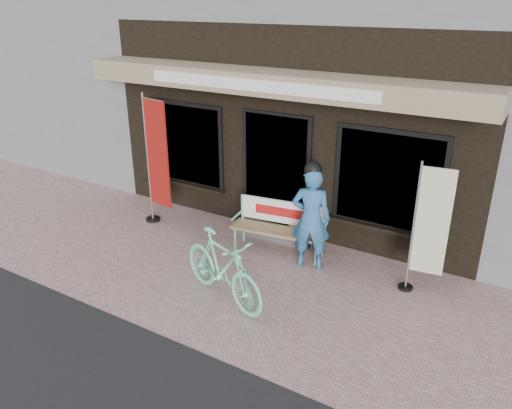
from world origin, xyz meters
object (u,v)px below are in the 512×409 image
Objects in this scene: bicycle at (222,268)px; nobori_cream at (428,229)px; bench at (280,223)px; menu_stand at (299,224)px; nobori_red at (156,160)px; person at (311,217)px.

nobori_cream reaches higher than bicycle.
bicycle is 0.86× the size of nobori_cream.
bicycle reaches higher than bench.
bench is 0.38m from menu_stand.
bicycle is at bearing -152.10° from nobori_cream.
nobori_red is at bearing 77.73° from bicycle.
bicycle is at bearing -20.72° from nobori_red.
menu_stand is at bearing 22.02° from nobori_red.
menu_stand is at bearing 112.43° from person.
bicycle is 2.09× the size of menu_stand.
nobori_red reaches higher than nobori_cream.
nobori_red is at bearing 174.89° from nobori_cream.
nobori_red is at bearing 162.28° from person.
menu_stand is (2.64, 0.54, -0.85)m from nobori_red.
bicycle is 2.97m from nobori_red.
bench is 2.56m from nobori_red.
person is 1.03× the size of bicycle.
person is 0.72× the size of nobori_red.
bicycle is at bearing -96.12° from menu_stand.
nobori_red is 4.82m from nobori_cream.
person is 1.73m from nobori_cream.
person is at bearing 10.63° from nobori_red.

